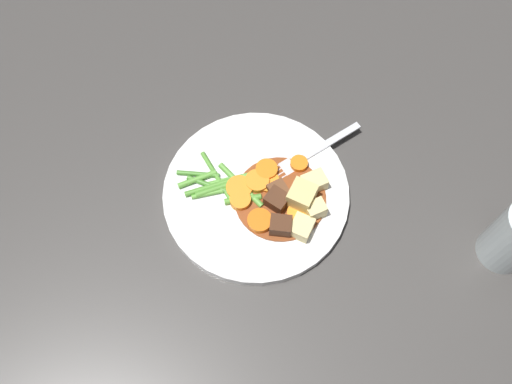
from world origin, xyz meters
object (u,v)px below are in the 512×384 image
carrot_slice_1 (256,181)px  carrot_slice_4 (260,221)px  carrot_slice_3 (240,200)px  carrot_slice_6 (267,170)px  meat_chunk_1 (279,189)px  meat_chunk_2 (281,226)px  carrot_slice_2 (268,182)px  fork (306,157)px  potato_chunk_1 (315,210)px  dinner_plate (256,194)px  carrot_slice_7 (299,164)px  potato_chunk_0 (302,196)px  meat_chunk_0 (277,200)px  carrot_slice_0 (299,214)px  potato_chunk_3 (314,182)px  potato_chunk_2 (302,227)px  carrot_slice_5 (239,187)px

carrot_slice_1 → carrot_slice_4: same height
carrot_slice_3 → carrot_slice_6: 0.06m
meat_chunk_1 → meat_chunk_2: bearing=-81.4°
carrot_slice_2 → meat_chunk_1: size_ratio=1.17×
fork → meat_chunk_1: bearing=-118.3°
potato_chunk_1 → meat_chunk_1: bearing=153.2°
dinner_plate → carrot_slice_7: 0.07m
potato_chunk_0 → meat_chunk_0: potato_chunk_0 is taller
carrot_slice_4 → potato_chunk_1: size_ratio=1.29×
dinner_plate → meat_chunk_1: size_ratio=9.41×
carrot_slice_0 → carrot_slice_7: (-0.01, 0.07, 0.00)m
carrot_slice_0 → carrot_slice_3: bearing=173.7°
carrot_slice_6 → meat_chunk_0: bearing=-66.9°
carrot_slice_2 → fork: 0.07m
carrot_slice_6 → potato_chunk_3: bearing=-10.7°
potato_chunk_2 → meat_chunk_2: (-0.03, -0.00, 0.00)m
carrot_slice_3 → potato_chunk_0: potato_chunk_0 is taller
dinner_plate → potato_chunk_0: size_ratio=7.34×
carrot_slice_4 → carrot_slice_2: bearing=86.2°
carrot_slice_4 → carrot_slice_7: size_ratio=1.36×
carrot_slice_7 → potato_chunk_1: size_ratio=0.94×
carrot_slice_5 → meat_chunk_2: meat_chunk_2 is taller
dinner_plate → carrot_slice_5: bearing=174.9°
dinner_plate → fork: bearing=45.3°
carrot_slice_1 → potato_chunk_2: (0.07, -0.06, 0.00)m
potato_chunk_0 → carrot_slice_1: bearing=162.9°
potato_chunk_0 → meat_chunk_0: bearing=-167.8°
potato_chunk_0 → carrot_slice_2: bearing=155.2°
fork → potato_chunk_3: bearing=-71.1°
carrot_slice_3 → potato_chunk_3: bearing=21.2°
carrot_slice_0 → fork: bearing=89.8°
carrot_slice_6 → meat_chunk_0: meat_chunk_0 is taller
potato_chunk_3 → meat_chunk_1: bearing=-161.9°
carrot_slice_2 → meat_chunk_1: 0.02m
potato_chunk_0 → meat_chunk_1: potato_chunk_0 is taller
carrot_slice_3 → carrot_slice_7: same height
carrot_slice_2 → potato_chunk_3: bearing=4.0°
meat_chunk_2 → meat_chunk_1: bearing=98.6°
carrot_slice_1 → carrot_slice_2: bearing=7.1°
carrot_slice_5 → carrot_slice_6: bearing=41.8°
carrot_slice_4 → potato_chunk_3: bearing=44.1°
potato_chunk_3 → meat_chunk_0: (-0.05, -0.03, 0.00)m
dinner_plate → potato_chunk_3: size_ratio=8.02×
carrot_slice_0 → meat_chunk_1: (-0.03, 0.03, 0.00)m
potato_chunk_2 → meat_chunk_0: (-0.04, 0.03, 0.00)m
dinner_plate → potato_chunk_0: bearing=-6.1°
carrot_slice_2 → carrot_slice_0: bearing=-41.5°
dinner_plate → potato_chunk_1: 0.09m
meat_chunk_2 → carrot_slice_6: bearing=109.1°
meat_chunk_0 → carrot_slice_5: bearing=163.7°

